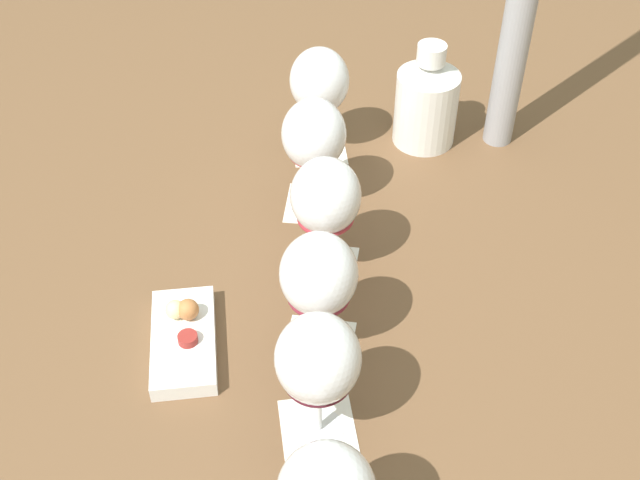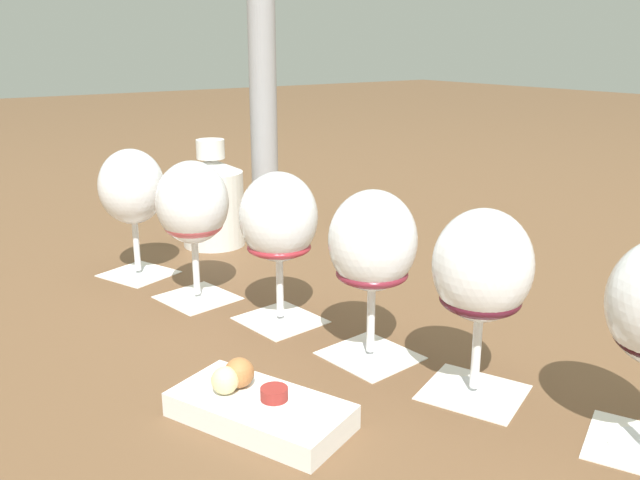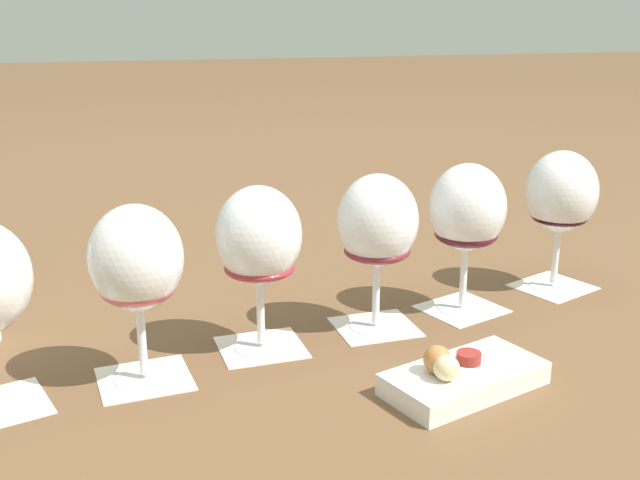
{
  "view_description": "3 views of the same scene",
  "coord_description": "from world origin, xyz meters",
  "px_view_note": "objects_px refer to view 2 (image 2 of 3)",
  "views": [
    {
      "loc": [
        0.74,
        0.2,
        0.84
      ],
      "look_at": [
        0.0,
        -0.0,
        0.12
      ],
      "focal_mm": 45.0,
      "sensor_mm": 36.0,
      "label": 1
    },
    {
      "loc": [
        0.62,
        -0.44,
        0.35
      ],
      "look_at": [
        0.0,
        -0.0,
        0.12
      ],
      "focal_mm": 38.0,
      "sensor_mm": 36.0,
      "label": 2
    },
    {
      "loc": [
        -0.18,
        -0.87,
        0.4
      ],
      "look_at": [
        0.0,
        -0.0,
        0.12
      ],
      "focal_mm": 45.0,
      "sensor_mm": 36.0,
      "label": 3
    }
  ],
  "objects_px": {
    "wine_glass_0": "(132,192)",
    "wine_glass_1": "(193,208)",
    "wine_glass_4": "(482,273)",
    "ceramic_vase": "(213,200)",
    "wine_glass_2": "(279,222)",
    "wine_glass_3": "(373,247)",
    "umbrella_pole": "(262,37)",
    "snack_dish": "(257,406)"
  },
  "relations": [
    {
      "from": "wine_glass_0",
      "to": "wine_glass_1",
      "type": "xyz_separation_m",
      "value": [
        0.15,
        0.03,
        0.0
      ]
    },
    {
      "from": "wine_glass_4",
      "to": "ceramic_vase",
      "type": "bearing_deg",
      "value": 177.76
    },
    {
      "from": "wine_glass_2",
      "to": "ceramic_vase",
      "type": "distance_m",
      "value": 0.37
    },
    {
      "from": "wine_glass_3",
      "to": "umbrella_pole",
      "type": "distance_m",
      "value": 0.61
    },
    {
      "from": "wine_glass_1",
      "to": "snack_dish",
      "type": "bearing_deg",
      "value": -15.98
    },
    {
      "from": "wine_glass_3",
      "to": "ceramic_vase",
      "type": "relative_size",
      "value": 1.03
    },
    {
      "from": "wine_glass_3",
      "to": "umbrella_pole",
      "type": "bearing_deg",
      "value": 161.02
    },
    {
      "from": "snack_dish",
      "to": "wine_glass_2",
      "type": "bearing_deg",
      "value": 142.59
    },
    {
      "from": "umbrella_pole",
      "to": "wine_glass_1",
      "type": "bearing_deg",
      "value": -46.15
    },
    {
      "from": "umbrella_pole",
      "to": "wine_glass_2",
      "type": "bearing_deg",
      "value": -28.71
    },
    {
      "from": "wine_glass_4",
      "to": "umbrella_pole",
      "type": "relative_size",
      "value": 0.27
    },
    {
      "from": "ceramic_vase",
      "to": "wine_glass_0",
      "type": "bearing_deg",
      "value": -65.94
    },
    {
      "from": "wine_glass_4",
      "to": "ceramic_vase",
      "type": "height_order",
      "value": "wine_glass_4"
    },
    {
      "from": "wine_glass_2",
      "to": "wine_glass_3",
      "type": "xyz_separation_m",
      "value": [
        0.15,
        0.03,
        -0.0
      ]
    },
    {
      "from": "snack_dish",
      "to": "umbrella_pole",
      "type": "bearing_deg",
      "value": 148.24
    },
    {
      "from": "wine_glass_4",
      "to": "wine_glass_3",
      "type": "bearing_deg",
      "value": -165.49
    },
    {
      "from": "wine_glass_3",
      "to": "wine_glass_0",
      "type": "bearing_deg",
      "value": -165.31
    },
    {
      "from": "wine_glass_3",
      "to": "wine_glass_4",
      "type": "relative_size",
      "value": 1.0
    },
    {
      "from": "wine_glass_1",
      "to": "snack_dish",
      "type": "xyz_separation_m",
      "value": [
        0.33,
        -0.09,
        -0.12
      ]
    },
    {
      "from": "wine_glass_2",
      "to": "ceramic_vase",
      "type": "relative_size",
      "value": 1.03
    },
    {
      "from": "wine_glass_3",
      "to": "snack_dish",
      "type": "bearing_deg",
      "value": -75.88
    },
    {
      "from": "wine_glass_2",
      "to": "wine_glass_4",
      "type": "bearing_deg",
      "value": 12.75
    },
    {
      "from": "snack_dish",
      "to": "umbrella_pole",
      "type": "height_order",
      "value": "umbrella_pole"
    },
    {
      "from": "snack_dish",
      "to": "umbrella_pole",
      "type": "distance_m",
      "value": 0.77
    },
    {
      "from": "wine_glass_0",
      "to": "ceramic_vase",
      "type": "bearing_deg",
      "value": 114.06
    },
    {
      "from": "wine_glass_2",
      "to": "wine_glass_4",
      "type": "xyz_separation_m",
      "value": [
        0.27,
        0.06,
        -0.0
      ]
    },
    {
      "from": "wine_glass_4",
      "to": "umbrella_pole",
      "type": "height_order",
      "value": "umbrella_pole"
    },
    {
      "from": "wine_glass_3",
      "to": "umbrella_pole",
      "type": "xyz_separation_m",
      "value": [
        -0.54,
        0.19,
        0.22
      ]
    },
    {
      "from": "wine_glass_0",
      "to": "ceramic_vase",
      "type": "xyz_separation_m",
      "value": [
        -0.08,
        0.17,
        -0.05
      ]
    },
    {
      "from": "wine_glass_2",
      "to": "umbrella_pole",
      "type": "height_order",
      "value": "umbrella_pole"
    },
    {
      "from": "wine_glass_0",
      "to": "umbrella_pole",
      "type": "relative_size",
      "value": 0.27
    },
    {
      "from": "wine_glass_0",
      "to": "wine_glass_4",
      "type": "distance_m",
      "value": 0.57
    },
    {
      "from": "wine_glass_1",
      "to": "ceramic_vase",
      "type": "relative_size",
      "value": 1.03
    },
    {
      "from": "wine_glass_2",
      "to": "snack_dish",
      "type": "xyz_separation_m",
      "value": [
        0.19,
        -0.15,
        -0.12
      ]
    },
    {
      "from": "wine_glass_0",
      "to": "wine_glass_1",
      "type": "bearing_deg",
      "value": 11.63
    },
    {
      "from": "snack_dish",
      "to": "wine_glass_4",
      "type": "bearing_deg",
      "value": 68.24
    },
    {
      "from": "wine_glass_4",
      "to": "wine_glass_2",
      "type": "bearing_deg",
      "value": -167.25
    },
    {
      "from": "umbrella_pole",
      "to": "ceramic_vase",
      "type": "bearing_deg",
      "value": -74.79
    },
    {
      "from": "wine_glass_0",
      "to": "wine_glass_3",
      "type": "relative_size",
      "value": 1.0
    },
    {
      "from": "wine_glass_2",
      "to": "wine_glass_4",
      "type": "relative_size",
      "value": 1.0
    },
    {
      "from": "wine_glass_0",
      "to": "wine_glass_3",
      "type": "bearing_deg",
      "value": 14.69
    },
    {
      "from": "wine_glass_1",
      "to": "umbrella_pole",
      "type": "height_order",
      "value": "umbrella_pole"
    }
  ]
}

